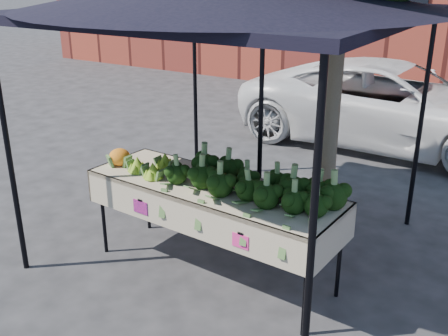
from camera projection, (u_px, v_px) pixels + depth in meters
ground at (211, 264)px, 5.11m from camera, size 90.00×90.00×0.00m
table at (213, 230)px, 4.82m from camera, size 2.44×0.94×0.90m
canopy at (232, 118)px, 5.00m from camera, size 3.16×3.16×2.74m
broccoli_heap at (252, 178)px, 4.43m from camera, size 1.62×0.59×0.28m
romanesco_cluster at (152, 161)px, 4.93m from camera, size 0.45×0.49×0.22m
cauliflower_pair at (120, 156)px, 5.10m from camera, size 0.22×0.22×0.20m
street_tree at (337, 49)px, 4.60m from camera, size 2.08×2.08×4.09m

